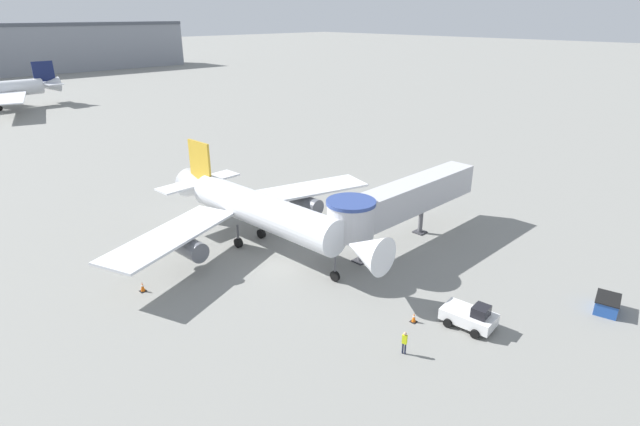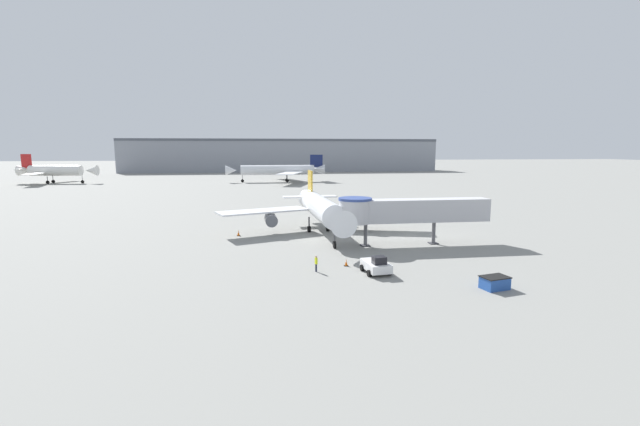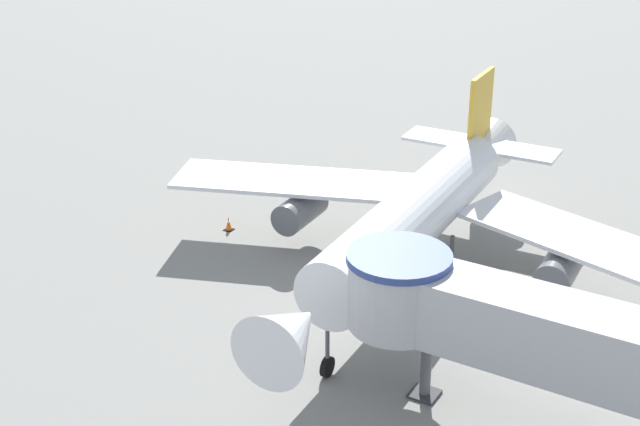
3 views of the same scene
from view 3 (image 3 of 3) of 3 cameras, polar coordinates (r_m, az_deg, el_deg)
name	(u,v)px [view 3 (image 3 of 3)]	position (r m, az deg, el deg)	size (l,w,h in m)	color
ground_plane	(363,316)	(41.63, 2.80, -6.63)	(800.00, 800.00, 0.00)	gray
main_airplane	(417,215)	(43.14, 6.21, -0.14)	(29.21, 25.28, 8.51)	silver
jet_bridge	(552,336)	(33.08, 14.66, -7.62)	(19.06, 4.10, 6.02)	#B7B7BC
traffic_cone_port_wing	(229,224)	(49.90, -5.87, -0.69)	(0.49, 0.49, 0.80)	black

